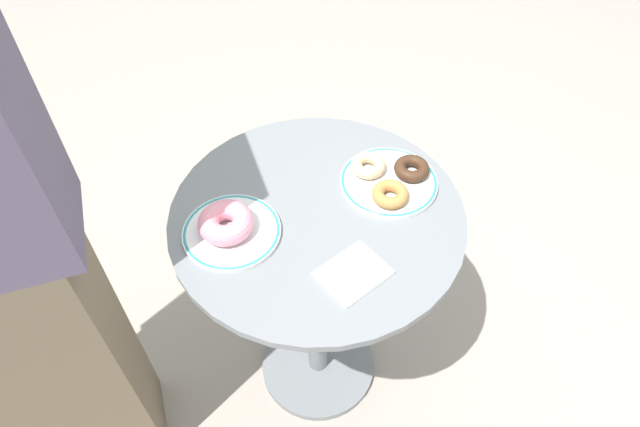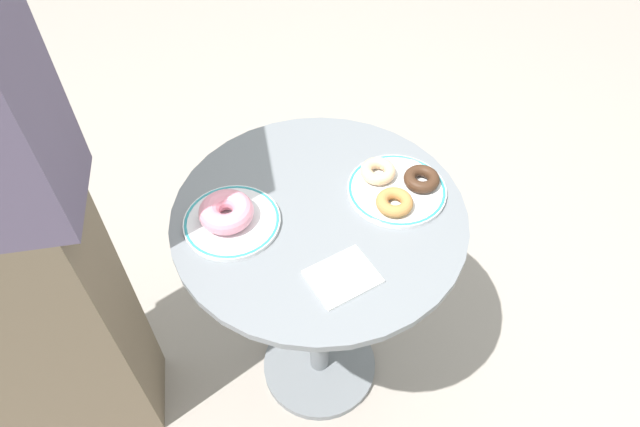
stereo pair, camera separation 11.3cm
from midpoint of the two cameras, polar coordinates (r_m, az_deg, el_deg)
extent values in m
cube|color=#9E9389|center=(1.78, -2.08, -15.66)|extent=(7.00, 7.00, 0.02)
cylinder|color=slate|center=(1.18, -3.04, -0.34)|extent=(0.63, 0.63, 0.02)
cylinder|color=slate|center=(1.46, -2.49, -9.31)|extent=(0.06, 0.06, 0.68)
cylinder|color=slate|center=(1.76, -2.10, -15.34)|extent=(0.34, 0.34, 0.03)
cylinder|color=white|center=(1.15, -11.83, -2.04)|extent=(0.20, 0.20, 0.01)
torus|color=teal|center=(1.15, -11.86, -1.93)|extent=(0.20, 0.20, 0.01)
cylinder|color=white|center=(1.22, 4.47, 3.09)|extent=(0.22, 0.22, 0.01)
torus|color=teal|center=(1.22, 4.48, 3.20)|extent=(0.21, 0.21, 0.01)
torus|color=pink|center=(1.13, -12.48, -1.08)|extent=(0.15, 0.15, 0.04)
torus|color=#422819|center=(1.23, 6.82, 4.47)|extent=(0.09, 0.09, 0.03)
torus|color=#E0B789|center=(1.23, 2.35, 4.82)|extent=(0.10, 0.10, 0.03)
torus|color=#BC7F42|center=(1.17, 4.50, 1.84)|extent=(0.08, 0.08, 0.03)
cube|color=white|center=(1.07, 0.40, -6.35)|extent=(0.14, 0.12, 0.01)
cube|color=brown|center=(1.47, -28.99, -14.05)|extent=(0.43, 0.29, 0.85)
camera|label=1|loc=(0.06, -92.87, -3.27)|focal=31.16mm
camera|label=2|loc=(0.06, 87.13, 3.27)|focal=31.16mm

